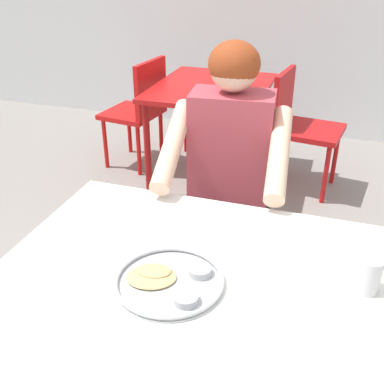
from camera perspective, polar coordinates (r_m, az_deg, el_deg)
name	(u,v)px	position (r m, az deg, el deg)	size (l,w,h in m)	color
table_foreground	(197,305)	(1.34, 0.57, -13.72)	(1.19, 0.95, 0.74)	white
thali_tray	(170,281)	(1.29, -2.76, -10.89)	(0.31, 0.31, 0.03)	#B7BABF
drinking_cup	(369,274)	(1.33, 21.02, -9.39)	(0.07, 0.07, 0.10)	silver
chair_foreground	(233,195)	(2.22, 5.10, -0.39)	(0.44, 0.46, 0.88)	#3F3F44
diner_foreground	(227,171)	(1.92, 4.36, 2.66)	(0.53, 0.58, 1.25)	#252525
table_background_red	(211,97)	(3.30, 2.40, 11.64)	(0.77, 0.94, 0.70)	#B71414
chair_red_left	(140,106)	(3.57, -6.42, 10.51)	(0.44, 0.47, 0.83)	red
chair_red_right	(299,122)	(3.29, 13.05, 8.44)	(0.49, 0.47, 0.82)	#AF1315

